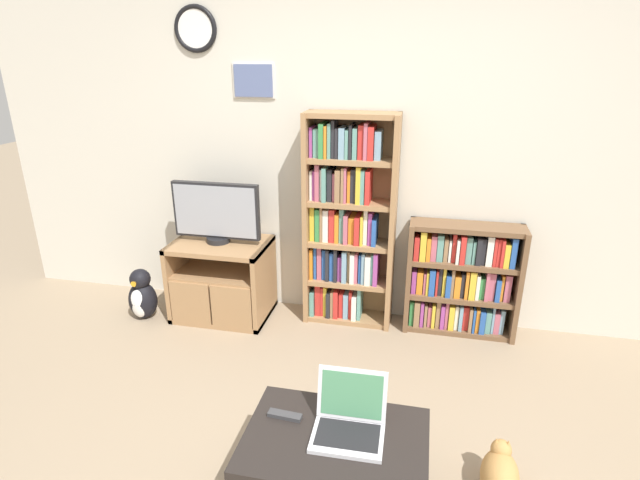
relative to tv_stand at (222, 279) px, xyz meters
The scene contains 10 objects.
wall_back 1.48m from the tv_stand, 17.22° to the left, with size 5.93×0.09×2.60m.
tv_stand is the anchor object (origin of this frame).
television 0.54m from the tv_stand, 117.37° to the left, with size 0.68×0.18×0.47m.
bookshelf_tall 1.09m from the tv_stand, ahead, with size 0.67×0.26×1.60m.
bookshelf_short 1.83m from the tv_stand, ahead, with size 0.81×0.25×0.85m.
coffee_table 2.01m from the tv_stand, 52.89° to the right, with size 0.81×0.57×0.40m.
laptop 1.99m from the tv_stand, 50.59° to the right, with size 0.32×0.29×0.26m.
remote_near_laptop 1.79m from the tv_stand, 57.73° to the right, with size 0.16×0.05×0.02m.
cat 2.39m from the tv_stand, 34.50° to the right, with size 0.20×0.51×0.26m.
penguin_figurine 0.64m from the tv_stand, 163.10° to the right, with size 0.22×0.20×0.42m.
Camera 1 is at (0.46, -1.71, 2.00)m, focal length 28.00 mm.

